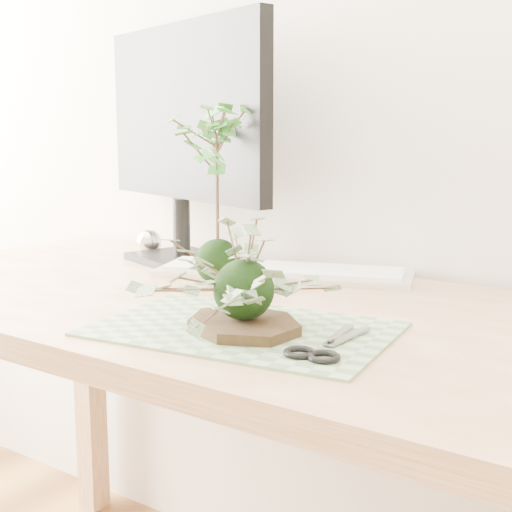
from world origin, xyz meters
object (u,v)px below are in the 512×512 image
at_px(desk, 252,353).
at_px(maple_kokedama, 217,150).
at_px(monitor, 183,127).
at_px(ivy_kokedama, 244,261).
at_px(keyboard, 283,272).

distance_m(desk, maple_kokedama, 0.37).
height_order(maple_kokedama, monitor, monitor).
xyz_separation_m(desk, ivy_kokedama, (0.09, -0.15, 0.19)).
bearing_deg(desk, keyboard, 109.61).
bearing_deg(ivy_kokedama, desk, 121.80).
bearing_deg(ivy_kokedama, monitor, 139.26).
height_order(keyboard, monitor, monitor).
distance_m(ivy_kokedama, monitor, 0.59).
distance_m(keyboard, monitor, 0.38).
xyz_separation_m(maple_kokedama, monitor, (-0.20, 0.13, 0.04)).
height_order(desk, monitor, monitor).
xyz_separation_m(desk, maple_kokedama, (-0.14, 0.08, 0.34)).
height_order(ivy_kokedama, maple_kokedama, maple_kokedama).
bearing_deg(monitor, maple_kokedama, -16.22).
relative_size(maple_kokedama, keyboard, 0.68).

